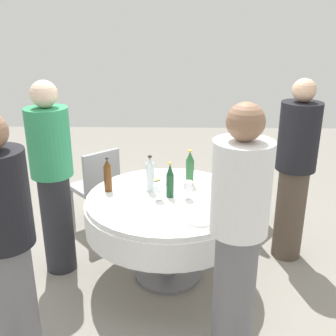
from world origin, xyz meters
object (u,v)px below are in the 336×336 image
object	(u,v)px
bottle_amber_west	(230,203)
bottle_amber_north	(224,182)
wine_glass_right	(188,186)
bottle_brown_right	(108,176)
person_right	(295,169)
dining_table	(168,214)
person_near	(6,242)
chair_inner	(242,180)
bottle_green_south	(190,169)
chair_rear	(97,183)
person_south	(238,236)
bottle_dark_green_near	(170,181)
person_west	(53,177)
plate_left	(154,180)
wine_glass_north	(159,189)
bottle_clear_inner	(150,174)
plate_mid	(199,219)

from	to	relation	value
bottle_amber_west	bottle_amber_north	distance (m)	0.34
bottle_amber_west	wine_glass_right	distance (m)	0.45
bottle_amber_west	bottle_brown_right	bearing A→B (deg)	-27.41
bottle_brown_right	person_right	world-z (taller)	person_right
bottle_brown_right	bottle_amber_north	world-z (taller)	bottle_amber_north
bottle_amber_west	dining_table	bearing A→B (deg)	-40.20
bottle_amber_west	person_near	distance (m)	1.47
bottle_amber_west	chair_inner	world-z (taller)	bottle_amber_west
bottle_green_south	chair_rear	size ratio (longest dim) A/B	0.36
person_south	person_near	bearing A→B (deg)	-24.41
person_near	person_south	xyz separation A→B (m)	(-1.36, -0.05, 0.03)
bottle_amber_north	person_near	world-z (taller)	person_near
dining_table	bottle_dark_green_near	bearing A→B (deg)	-157.26
dining_table	bottle_green_south	world-z (taller)	bottle_green_south
chair_rear	bottle_dark_green_near	bearing A→B (deg)	-89.15
bottle_dark_green_near	person_right	size ratio (longest dim) A/B	0.18
person_west	chair_inner	distance (m)	1.90
bottle_amber_north	person_near	xyz separation A→B (m)	(1.36, 0.87, -0.04)
bottle_brown_right	person_south	world-z (taller)	person_south
bottle_amber_west	plate_left	size ratio (longest dim) A/B	1.09
wine_glass_north	person_south	distance (m)	0.93
person_near	chair_inner	distance (m)	2.48
plate_left	person_south	size ratio (longest dim) A/B	0.15
bottle_clear_inner	person_west	distance (m)	0.80
wine_glass_right	chair_inner	world-z (taller)	wine_glass_right
person_south	person_right	bearing A→B (deg)	-145.62
wine_glass_right	person_right	xyz separation A→B (m)	(-0.94, -0.38, 0.01)
bottle_amber_west	plate_left	xyz separation A→B (m)	(0.57, -0.69, -0.12)
bottle_dark_green_near	person_right	bearing A→B (deg)	-162.41
bottle_clear_inner	wine_glass_right	xyz separation A→B (m)	(-0.31, 0.16, -0.03)
bottle_clear_inner	wine_glass_right	world-z (taller)	bottle_clear_inner
bottle_dark_green_near	person_near	bearing A→B (deg)	44.01
bottle_brown_right	plate_mid	bearing A→B (deg)	145.32
chair_inner	chair_rear	distance (m)	1.47
wine_glass_right	chair_rear	world-z (taller)	wine_glass_right
chair_inner	bottle_clear_inner	bearing A→B (deg)	-99.43
person_near	chair_rear	bearing A→B (deg)	-50.83
person_south	plate_mid	bearing A→B (deg)	-93.48
plate_left	chair_inner	world-z (taller)	chair_inner
bottle_dark_green_near	bottle_amber_west	xyz separation A→B (m)	(-0.43, 0.38, -0.01)
plate_left	person_near	distance (m)	1.46
person_west	person_south	xyz separation A→B (m)	(-1.37, 0.95, 0.01)
bottle_dark_green_near	bottle_amber_north	distance (m)	0.42
plate_mid	person_west	world-z (taller)	person_west
bottle_green_south	wine_glass_right	world-z (taller)	bottle_green_south
wine_glass_right	chair_rear	xyz separation A→B (m)	(0.89, -0.84, -0.33)
person_near	chair_rear	distance (m)	1.76
bottle_amber_north	chair_inner	distance (m)	1.05
bottle_dark_green_near	person_right	xyz separation A→B (m)	(-1.08, -0.34, -0.02)
bottle_amber_north	chair_rear	bearing A→B (deg)	-35.82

